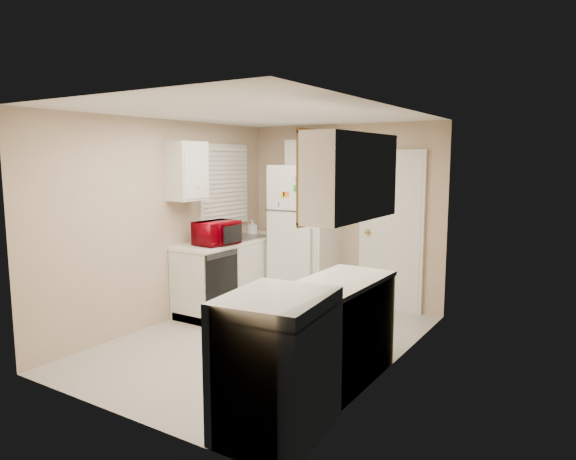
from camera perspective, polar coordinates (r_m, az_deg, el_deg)
The scene contains 19 objects.
floor at distance 5.64m, azimuth -2.77°, elevation -12.24°, with size 3.80×3.80×0.00m, color beige.
ceiling at distance 5.32m, azimuth -2.95°, elevation 12.82°, with size 3.80×3.80×0.00m, color white.
wall_left at distance 6.26m, azimuth -13.41°, elevation 0.86°, with size 3.80×3.80×0.00m, color tan.
wall_right at distance 4.70m, azimuth 11.26°, elevation -1.35°, with size 3.80×3.80×0.00m, color tan.
wall_back at distance 6.98m, azimuth 6.15°, elevation 1.74°, with size 2.80×2.80×0.00m, color tan.
wall_front at distance 3.97m, azimuth -18.84°, elevation -3.30°, with size 2.80×2.80×0.00m, color tan.
left_counter at distance 6.85m, azimuth -6.03°, elevation -4.75°, with size 0.60×1.80×0.90m, color silver.
dishwasher at distance 6.20m, azimuth -7.37°, elevation -5.71°, with size 0.03×0.58×0.72m, color black.
sink at distance 6.88m, azimuth -5.31°, elevation -1.19°, with size 0.54×0.74×0.16m, color gray.
microwave at distance 6.34m, azimuth -7.93°, elevation -0.28°, with size 0.29×0.52×0.35m, color #82000B.
soap_bottle at distance 7.17m, azimuth -3.95°, elevation 0.32°, with size 0.09×0.09×0.20m, color white.
window_blinds at distance 6.97m, azimuth -7.09°, elevation 5.01°, with size 0.10×0.98×1.08m, color silver.
upper_cabinet_left at distance 6.27m, azimuth -11.17°, elevation 6.44°, with size 0.30×0.45×0.70m, color silver.
refrigerator at distance 6.90m, azimuth 2.03°, elevation -0.53°, with size 0.77×0.75×1.87m, color silver.
cabinet_over_fridge at distance 7.00m, azimuth 2.72°, elevation 8.35°, with size 0.70×0.30×0.40m, color silver.
interior_door at distance 6.69m, azimuth 11.36°, elevation -0.19°, with size 0.86×0.06×2.08m, color silver.
right_counter at distance 4.30m, azimuth 3.22°, elevation -12.41°, with size 0.60×2.00×0.90m, color silver.
stove at distance 3.74m, azimuth -1.26°, elevation -14.61°, with size 0.68×0.84×1.02m, color silver.
upper_cabinet_right at distance 4.24m, azimuth 7.13°, elevation 5.91°, with size 0.30×1.20×0.70m, color silver.
Camera 1 is at (3.05, -4.33, 1.94)m, focal length 32.00 mm.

